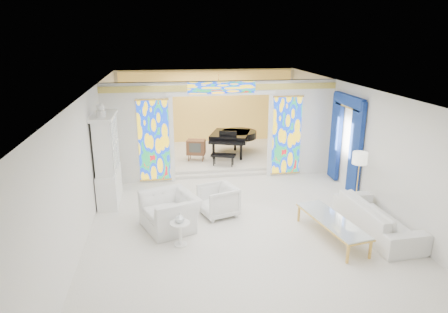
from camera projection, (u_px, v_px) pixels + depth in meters
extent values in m
plane|color=silver|center=(232.00, 203.00, 10.66)|extent=(12.00, 12.00, 0.00)
cube|color=white|center=(233.00, 90.00, 9.77)|extent=(7.00, 12.00, 0.02)
cube|color=silver|center=(207.00, 108.00, 15.88)|extent=(7.00, 0.02, 3.00)
cube|color=silver|center=(322.00, 292.00, 4.55)|extent=(7.00, 0.02, 3.00)
cube|color=silver|center=(91.00, 155.00, 9.71)|extent=(0.02, 12.00, 3.00)
cube|color=silver|center=(361.00, 143.00, 10.72)|extent=(0.02, 12.00, 3.00)
cube|color=silver|center=(137.00, 134.00, 11.74)|extent=(2.00, 0.18, 3.00)
cube|color=silver|center=(300.00, 128.00, 12.47)|extent=(2.00, 0.18, 3.00)
cube|color=silver|center=(221.00, 88.00, 11.72)|extent=(3.00, 0.18, 0.40)
cube|color=white|center=(172.00, 140.00, 11.85)|extent=(0.12, 0.06, 2.60)
cube|color=white|center=(270.00, 136.00, 12.29)|extent=(0.12, 0.06, 2.60)
cube|color=white|center=(222.00, 93.00, 11.67)|extent=(3.24, 0.06, 0.12)
cube|color=#E7D257|center=(222.00, 88.00, 11.62)|extent=(7.00, 0.05, 0.18)
cube|color=gold|center=(154.00, 141.00, 11.77)|extent=(0.90, 0.04, 2.40)
cube|color=gold|center=(287.00, 136.00, 12.35)|extent=(0.90, 0.04, 2.40)
cube|color=gold|center=(222.00, 88.00, 11.61)|extent=(2.00, 0.04, 0.34)
cube|color=silver|center=(213.00, 155.00, 14.50)|extent=(6.80, 3.80, 0.18)
cube|color=#F0C753|center=(207.00, 108.00, 15.77)|extent=(6.70, 0.10, 2.90)
cylinder|color=gold|center=(219.00, 88.00, 13.71)|extent=(0.48, 0.48, 0.30)
cube|color=navy|center=(356.00, 148.00, 10.80)|extent=(0.12, 0.55, 2.60)
cube|color=navy|center=(336.00, 137.00, 12.03)|extent=(0.12, 0.55, 2.60)
cube|color=navy|center=(349.00, 101.00, 11.06)|extent=(0.14, 1.70, 0.30)
cube|color=gold|center=(349.00, 107.00, 11.11)|extent=(0.12, 1.50, 0.06)
cube|color=white|center=(110.00, 186.00, 10.63)|extent=(0.50, 1.40, 0.90)
cube|color=white|center=(106.00, 144.00, 10.29)|extent=(0.44, 1.30, 1.40)
cube|color=silver|center=(115.00, 144.00, 10.32)|extent=(0.01, 1.20, 1.30)
cube|color=white|center=(103.00, 116.00, 10.07)|extent=(0.56, 1.46, 0.08)
cylinder|color=white|center=(101.00, 114.00, 9.71)|extent=(0.22, 0.22, 0.16)
sphere|color=white|center=(100.00, 107.00, 9.66)|extent=(0.20, 0.20, 0.20)
imported|color=silver|center=(170.00, 212.00, 9.17)|extent=(1.48, 1.57, 0.81)
imported|color=silver|center=(218.00, 201.00, 9.83)|extent=(1.06, 1.04, 0.77)
imported|color=white|center=(377.00, 218.00, 8.99)|extent=(1.08, 2.49, 0.71)
cylinder|color=white|center=(180.00, 223.00, 8.39)|extent=(0.43, 0.43, 0.03)
cylinder|color=white|center=(180.00, 234.00, 8.46)|extent=(0.07, 0.07, 0.49)
cylinder|color=white|center=(181.00, 244.00, 8.53)|extent=(0.29, 0.29, 0.03)
imported|color=white|center=(180.00, 218.00, 8.35)|extent=(0.21, 0.21, 0.21)
cube|color=silver|center=(332.00, 220.00, 8.68)|extent=(0.96, 2.12, 0.04)
cube|color=gold|center=(332.00, 221.00, 8.68)|extent=(1.00, 2.15, 0.03)
cube|color=gold|center=(348.00, 254.00, 7.79)|extent=(0.05, 0.05, 0.42)
cube|color=gold|center=(370.00, 249.00, 7.95)|extent=(0.05, 0.05, 0.42)
cube|color=gold|center=(299.00, 213.00, 9.54)|extent=(0.05, 0.05, 0.42)
cube|color=gold|center=(318.00, 210.00, 9.71)|extent=(0.05, 0.05, 0.42)
cylinder|color=gold|center=(355.00, 208.00, 10.31)|extent=(0.33, 0.33, 0.03)
cylinder|color=gold|center=(357.00, 183.00, 10.11)|extent=(0.04, 0.04, 1.38)
cylinder|color=white|center=(360.00, 158.00, 9.91)|extent=(0.47, 0.47, 0.30)
cube|color=black|center=(230.00, 136.00, 14.15)|extent=(1.65, 1.70, 0.25)
cylinder|color=black|center=(239.00, 134.00, 14.39)|extent=(1.61, 1.61, 0.25)
cube|color=black|center=(226.00, 143.00, 13.42)|extent=(1.20, 0.64, 0.09)
cube|color=white|center=(226.00, 143.00, 13.35)|extent=(1.06, 0.45, 0.03)
cube|color=black|center=(228.00, 134.00, 13.64)|extent=(0.59, 0.23, 0.22)
cube|color=black|center=(223.00, 155.00, 13.01)|extent=(0.84, 0.55, 0.07)
cylinder|color=black|center=(213.00, 151.00, 13.78)|extent=(0.11, 0.11, 0.54)
cylinder|color=black|center=(241.00, 152.00, 13.61)|extent=(0.11, 0.11, 0.54)
cylinder|color=black|center=(235.00, 143.00, 14.74)|extent=(0.11, 0.11, 0.54)
cube|color=brown|center=(196.00, 147.00, 13.53)|extent=(0.69, 0.55, 0.49)
cube|color=#393E3C|center=(195.00, 148.00, 13.32)|extent=(0.39, 0.12, 0.32)
cone|color=brown|center=(189.00, 158.00, 13.51)|extent=(0.04, 0.04, 0.22)
cone|color=brown|center=(203.00, 159.00, 13.47)|extent=(0.04, 0.04, 0.22)
cone|color=brown|center=(190.00, 156.00, 13.80)|extent=(0.04, 0.04, 0.22)
cone|color=brown|center=(204.00, 156.00, 13.75)|extent=(0.04, 0.04, 0.22)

